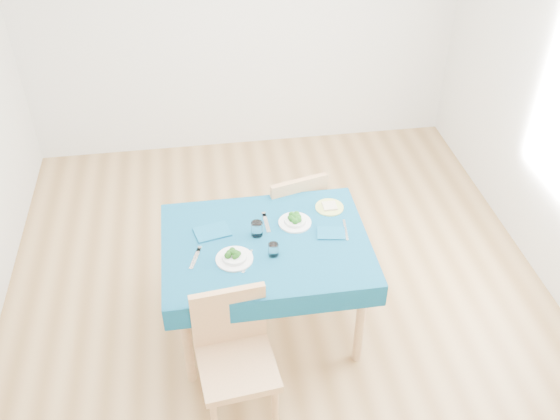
{
  "coord_description": "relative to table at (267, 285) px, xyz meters",
  "views": [
    {
      "loc": [
        -0.49,
        -3.16,
        3.33
      ],
      "look_at": [
        0.0,
        0.0,
        0.85
      ],
      "focal_mm": 40.0,
      "sensor_mm": 36.0,
      "label": 1
    }
  ],
  "objects": [
    {
      "name": "tumbler_side",
      "position": [
        0.03,
        -0.12,
        0.42
      ],
      "size": [
        0.07,
        0.07,
        0.08
      ],
      "primitive_type": "cylinder",
      "color": "white",
      "rests_on": "table"
    },
    {
      "name": "knife_near",
      "position": [
        -0.14,
        -0.16,
        0.38
      ],
      "size": [
        0.09,
        0.21,
        0.0
      ],
      "primitive_type": "cube",
      "rotation": [
        0.0,
        0.0,
        -0.36
      ],
      "color": "silver",
      "rests_on": "table"
    },
    {
      "name": "fork_near",
      "position": [
        -0.45,
        -0.09,
        0.38
      ],
      "size": [
        0.09,
        0.19,
        0.0
      ],
      "primitive_type": "cube",
      "rotation": [
        0.0,
        0.0,
        -0.32
      ],
      "color": "silver",
      "rests_on": "table"
    },
    {
      "name": "table",
      "position": [
        0.0,
        0.0,
        0.0
      ],
      "size": [
        1.3,
        0.99,
        0.76
      ],
      "primitive_type": "cube",
      "color": "navy",
      "rests_on": "ground"
    },
    {
      "name": "room_shell",
      "position": [
        0.12,
        0.2,
        0.97
      ],
      "size": [
        4.02,
        4.52,
        2.73
      ],
      "color": "olive",
      "rests_on": "ground"
    },
    {
      "name": "knife_far",
      "position": [
        0.53,
        0.04,
        0.38
      ],
      "size": [
        0.04,
        0.21,
        0.0
      ],
      "primitive_type": "cube",
      "rotation": [
        0.0,
        0.0,
        -0.12
      ],
      "color": "silver",
      "rests_on": "table"
    },
    {
      "name": "fork_far",
      "position": [
        0.03,
        0.19,
        0.38
      ],
      "size": [
        0.03,
        0.2,
        0.0
      ],
      "primitive_type": "cube",
      "rotation": [
        0.0,
        0.0,
        0.03
      ],
      "color": "silver",
      "rests_on": "table"
    },
    {
      "name": "napkin_near",
      "position": [
        -0.33,
        0.15,
        0.39
      ],
      "size": [
        0.25,
        0.2,
        0.01
      ],
      "primitive_type": "cube",
      "rotation": [
        0.0,
        0.0,
        0.22
      ],
      "color": "navy",
      "rests_on": "table"
    },
    {
      "name": "tumbler_center",
      "position": [
        -0.05,
        0.08,
        0.43
      ],
      "size": [
        0.08,
        0.08,
        0.1
      ],
      "primitive_type": "cylinder",
      "color": "white",
      "rests_on": "table"
    },
    {
      "name": "side_plate",
      "position": [
        0.47,
        0.29,
        0.38
      ],
      "size": [
        0.19,
        0.19,
        0.01
      ],
      "primitive_type": "cylinder",
      "color": "#C2CF65",
      "rests_on": "table"
    },
    {
      "name": "bread_slice",
      "position": [
        0.47,
        0.29,
        0.4
      ],
      "size": [
        0.09,
        0.09,
        0.01
      ],
      "primitive_type": "cube",
      "rotation": [
        0.0,
        0.0,
        0.01
      ],
      "color": "beige",
      "rests_on": "side_plate"
    },
    {
      "name": "napkin_far",
      "position": [
        0.43,
        0.02,
        0.38
      ],
      "size": [
        0.2,
        0.15,
        0.01
      ],
      "primitive_type": "cube",
      "rotation": [
        0.0,
        0.0,
        -0.17
      ],
      "color": "navy",
      "rests_on": "table"
    },
    {
      "name": "chair_near",
      "position": [
        -0.26,
        -0.67,
        0.17
      ],
      "size": [
        0.48,
        0.52,
        1.09
      ],
      "primitive_type": "cube",
      "rotation": [
        0.0,
        0.0,
        0.1
      ],
      "color": "tan",
      "rests_on": "ground"
    },
    {
      "name": "bowl_far",
      "position": [
        0.21,
        0.16,
        0.41
      ],
      "size": [
        0.22,
        0.22,
        0.07
      ],
      "primitive_type": null,
      "color": "white",
      "rests_on": "table"
    },
    {
      "name": "chair_far",
      "position": [
        0.26,
        0.7,
        0.15
      ],
      "size": [
        0.53,
        0.56,
        1.06
      ],
      "primitive_type": "cube",
      "rotation": [
        0.0,
        0.0,
        3.39
      ],
      "color": "tan",
      "rests_on": "ground"
    },
    {
      "name": "bowl_near",
      "position": [
        -0.21,
        -0.13,
        0.41
      ],
      "size": [
        0.23,
        0.23,
        0.07
      ],
      "primitive_type": null,
      "color": "white",
      "rests_on": "table"
    }
  ]
}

